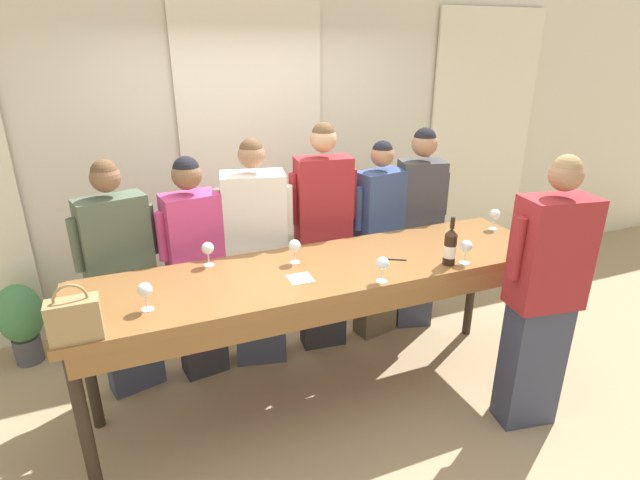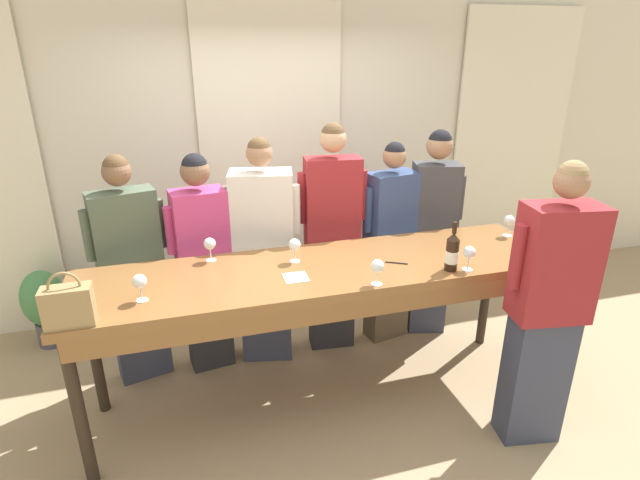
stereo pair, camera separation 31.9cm
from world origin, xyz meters
name	(u,v)px [view 2 (the right image)]	position (x,y,z in m)	size (l,w,h in m)	color
ground_plane	(323,398)	(0.00, 0.00, 0.00)	(18.00, 18.00, 0.00)	tan
wall_back	(271,156)	(0.00, 1.68, 1.40)	(12.00, 0.06, 2.80)	beige
curtain_panel_center	(272,164)	(0.00, 1.61, 1.34)	(1.26, 0.03, 2.69)	#EFE5C6
curtain_panel_right	(509,148)	(2.49, 1.61, 1.34)	(1.26, 0.03, 2.69)	#EFE5C6
tasting_bar	(324,281)	(0.00, -0.02, 0.94)	(3.11, 0.78, 1.03)	brown
wine_bottle	(452,252)	(0.75, -0.28, 1.15)	(0.08, 0.08, 0.32)	black
handbag	(68,305)	(-1.42, -0.32, 1.14)	(0.24, 0.12, 0.29)	#997A4C
wine_glass_front_left	(469,253)	(0.85, -0.30, 1.15)	(0.08, 0.08, 0.16)	white
wine_glass_front_mid	(295,245)	(-0.16, 0.12, 1.15)	(0.08, 0.08, 0.16)	white
wine_glass_front_right	(377,267)	(0.23, -0.33, 1.15)	(0.08, 0.08, 0.16)	white
wine_glass_center_left	(509,221)	(1.46, 0.14, 1.15)	(0.08, 0.08, 0.16)	white
wine_glass_center_mid	(140,282)	(-1.09, -0.15, 1.15)	(0.08, 0.08, 0.16)	white
wine_glass_center_right	(210,245)	(-0.68, 0.29, 1.15)	(0.08, 0.08, 0.16)	white
napkin	(296,277)	(-0.21, -0.11, 1.03)	(0.15, 0.15, 0.00)	white
pen	(396,263)	(0.46, -0.09, 1.04)	(0.13, 0.08, 0.01)	black
guest_olive_jacket	(132,270)	(-1.21, 0.66, 0.87)	(0.54, 0.31, 1.69)	#383D51
guest_pink_top	(204,263)	(-0.72, 0.66, 0.86)	(0.49, 0.29, 1.67)	#28282D
guest_cream_sweater	(264,254)	(-0.27, 0.66, 0.88)	(0.56, 0.36, 1.76)	#383D51
guest_striped_shirt	(332,238)	(0.27, 0.66, 0.95)	(0.53, 0.25, 1.83)	#28282D
guest_navy_coat	(390,243)	(0.76, 0.66, 0.85)	(0.51, 0.29, 1.67)	brown
guest_beige_cap	(432,231)	(1.14, 0.66, 0.91)	(0.47, 0.32, 1.74)	#383D51
host_pouring	(547,310)	(1.16, -0.69, 0.91)	(0.54, 0.31, 1.79)	#383D51
potted_plant	(44,303)	(-1.98, 1.31, 0.38)	(0.33, 0.33, 0.67)	#4C4C51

